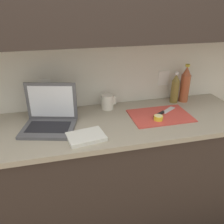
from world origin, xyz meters
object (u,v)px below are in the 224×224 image
at_px(laptop, 50,117).
at_px(bottle_oil_tall, 185,85).
at_px(bottle_green_soda, 175,89).
at_px(cutting_board, 160,116).
at_px(lemon_half_cut, 158,118).
at_px(measuring_cup, 107,102).
at_px(knife, 161,113).

distance_m(laptop, bottle_oil_tall, 1.08).
relative_size(laptop, bottle_green_soda, 1.56).
bearing_deg(cutting_board, lemon_half_cut, -124.64).
bearing_deg(measuring_cup, cutting_board, -32.91).
relative_size(laptop, bottle_oil_tall, 1.27).
distance_m(cutting_board, measuring_cup, 0.41).
relative_size(cutting_board, bottle_green_soda, 1.71).
relative_size(laptop, measuring_cup, 3.39).
relative_size(laptop, knife, 1.71).
relative_size(bottle_green_soda, bottle_oil_tall, 0.82).
distance_m(bottle_green_soda, bottle_oil_tall, 0.09).
distance_m(bottle_green_soda, measuring_cup, 0.56).
relative_size(lemon_half_cut, bottle_oil_tall, 0.20).
bearing_deg(bottle_green_soda, cutting_board, -134.78).
distance_m(laptop, bottle_green_soda, 1.00).
bearing_deg(knife, laptop, 144.95).
height_order(laptop, lemon_half_cut, laptop).
bearing_deg(bottle_oil_tall, cutting_board, -144.19).
bearing_deg(bottle_oil_tall, bottle_green_soda, 180.00).
xyz_separation_m(knife, measuring_cup, (-0.35, 0.21, 0.04)).
xyz_separation_m(knife, bottle_oil_tall, (0.29, 0.21, 0.12)).
xyz_separation_m(lemon_half_cut, bottle_green_soda, (0.26, 0.28, 0.09)).
bearing_deg(laptop, bottle_green_soda, 25.60).
distance_m(knife, bottle_oil_tall, 0.38).
distance_m(knife, measuring_cup, 0.41).
distance_m(cutting_board, knife, 0.02).
bearing_deg(knife, measuring_cup, 116.01).
height_order(knife, measuring_cup, measuring_cup).
distance_m(lemon_half_cut, bottle_oil_tall, 0.46).
height_order(lemon_half_cut, bottle_oil_tall, bottle_oil_tall).
xyz_separation_m(bottle_green_soda, measuring_cup, (-0.55, 0.00, -0.06)).
relative_size(laptop, lemon_half_cut, 6.22).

